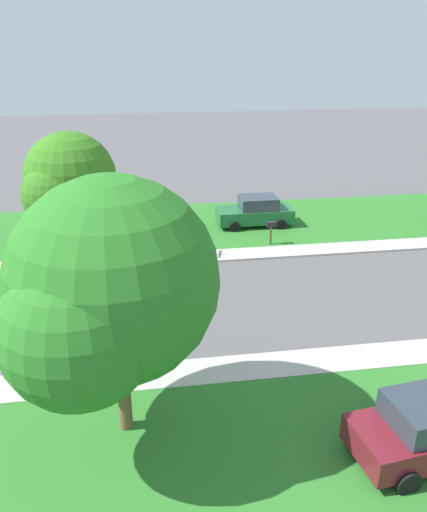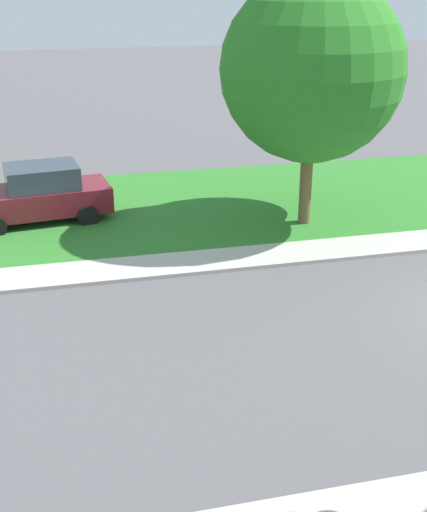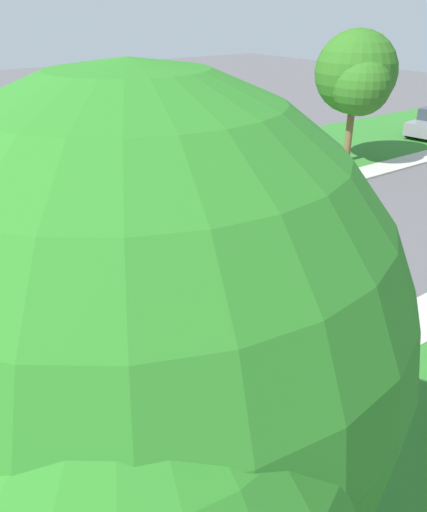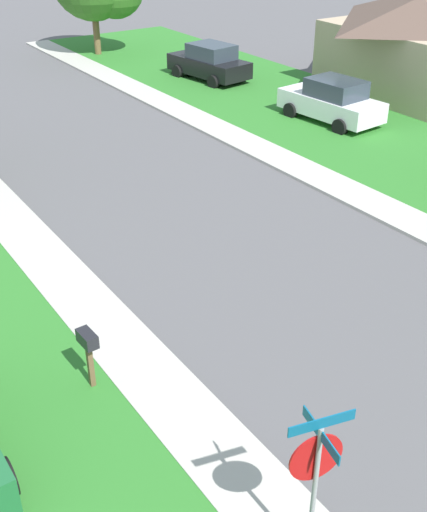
% 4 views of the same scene
% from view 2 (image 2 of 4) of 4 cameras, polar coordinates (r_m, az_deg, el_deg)
% --- Properties ---
extents(car_maroon_across_road, '(2.43, 4.49, 1.76)m').
position_cam_2_polar(car_maroon_across_road, '(21.11, -14.56, 5.07)').
color(car_maroon_across_road, maroon).
rests_on(car_maroon_across_road, ground).
extents(tree_across_left, '(5.55, 5.16, 7.16)m').
position_cam_2_polar(tree_across_left, '(19.93, 8.54, 14.97)').
color(tree_across_left, brown).
rests_on(tree_across_left, ground).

